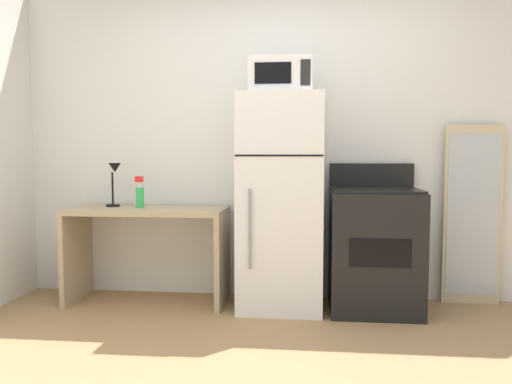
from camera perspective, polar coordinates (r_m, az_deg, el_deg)
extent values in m
cube|color=silver|center=(4.20, 3.11, 6.01)|extent=(5.00, 0.10, 2.60)
cube|color=tan|center=(4.09, -12.10, -2.05)|extent=(1.23, 0.52, 0.04)
cube|color=tan|center=(4.36, -19.55, -6.78)|extent=(0.04, 0.52, 0.71)
cube|color=tan|center=(4.00, -3.79, -7.53)|extent=(0.04, 0.52, 0.71)
cylinder|color=black|center=(4.26, -15.79, -1.46)|extent=(0.11, 0.11, 0.02)
cylinder|color=black|center=(4.25, -15.83, 0.40)|extent=(0.02, 0.02, 0.26)
cone|color=black|center=(4.21, -15.60, 2.65)|extent=(0.10, 0.10, 0.08)
cylinder|color=green|center=(4.11, -12.93, -0.63)|extent=(0.06, 0.06, 0.16)
cylinder|color=white|center=(4.10, -12.95, 0.80)|extent=(0.02, 0.02, 0.04)
cube|color=red|center=(4.09, -13.01, 1.41)|extent=(0.06, 0.03, 0.04)
cube|color=white|center=(3.85, 2.82, -1.16)|extent=(0.63, 0.59, 1.62)
cube|color=black|center=(3.54, 2.58, 4.13)|extent=(0.62, 0.00, 0.01)
cylinder|color=gray|center=(3.58, -0.69, -4.18)|extent=(0.02, 0.02, 0.57)
cube|color=silver|center=(3.85, 2.86, 12.85)|extent=(0.46, 0.34, 0.26)
cube|color=black|center=(3.69, 1.91, 13.24)|extent=(0.26, 0.01, 0.15)
cube|color=black|center=(3.68, 5.58, 13.24)|extent=(0.07, 0.01, 0.18)
cube|color=black|center=(3.92, 13.18, -6.47)|extent=(0.66, 0.60, 0.90)
cube|color=black|center=(3.86, 13.30, 0.24)|extent=(0.63, 0.58, 0.02)
cube|color=black|center=(4.13, 12.83, 1.91)|extent=(0.66, 0.04, 0.18)
cube|color=black|center=(3.62, 13.80, -6.67)|extent=(0.42, 0.01, 0.20)
cube|color=#C6B793|center=(4.30, 23.14, -2.39)|extent=(0.44, 0.03, 1.40)
cube|color=#B2BCC6|center=(4.29, 23.20, -2.41)|extent=(0.39, 0.00, 1.26)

